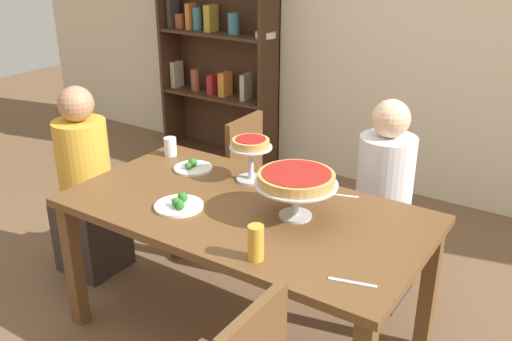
# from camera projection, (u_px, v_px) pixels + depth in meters

# --- Properties ---
(ground_plane) EXTENTS (12.00, 12.00, 0.00)m
(ground_plane) POSITION_uv_depth(u_px,v_px,m) (245.00, 334.00, 2.95)
(ground_plane) COLOR brown
(rear_partition) EXTENTS (8.00, 0.12, 2.80)m
(rear_partition) POSITION_uv_depth(u_px,v_px,m) (417.00, 10.00, 4.09)
(rear_partition) COLOR beige
(rear_partition) RESTS_ON ground_plane
(dining_table) EXTENTS (1.71, 0.91, 0.74)m
(dining_table) POSITION_uv_depth(u_px,v_px,m) (244.00, 223.00, 2.69)
(dining_table) COLOR brown
(dining_table) RESTS_ON ground_plane
(bookshelf) EXTENTS (1.13, 0.30, 2.21)m
(bookshelf) POSITION_uv_depth(u_px,v_px,m) (218.00, 33.00, 4.91)
(bookshelf) COLOR #422819
(bookshelf) RESTS_ON ground_plane
(diner_head_west) EXTENTS (0.34, 0.34, 1.15)m
(diner_head_west) POSITION_uv_depth(u_px,v_px,m) (88.00, 195.00, 3.35)
(diner_head_west) COLOR #382D28
(diner_head_west) RESTS_ON ground_plane
(diner_far_right) EXTENTS (0.34, 0.34, 1.15)m
(diner_far_right) POSITION_uv_depth(u_px,v_px,m) (381.00, 216.00, 3.11)
(diner_far_right) COLOR #382D28
(diner_far_right) RESTS_ON ground_plane
(chair_far_left) EXTENTS (0.40, 0.40, 0.87)m
(chair_far_left) POSITION_uv_depth(u_px,v_px,m) (259.00, 179.00, 3.59)
(chair_far_left) COLOR brown
(chair_far_left) RESTS_ON ground_plane
(deep_dish_pizza_stand) EXTENTS (0.37, 0.37, 0.22)m
(deep_dish_pizza_stand) POSITION_uv_depth(u_px,v_px,m) (296.00, 181.00, 2.50)
(deep_dish_pizza_stand) COLOR silver
(deep_dish_pizza_stand) RESTS_ON dining_table
(personal_pizza_stand) EXTENTS (0.22, 0.22, 0.23)m
(personal_pizza_stand) POSITION_uv_depth(u_px,v_px,m) (251.00, 149.00, 2.87)
(personal_pizza_stand) COLOR silver
(personal_pizza_stand) RESTS_ON dining_table
(salad_plate_near_diner) EXTENTS (0.23, 0.23, 0.06)m
(salad_plate_near_diner) POSITION_uv_depth(u_px,v_px,m) (179.00, 204.00, 2.65)
(salad_plate_near_diner) COLOR white
(salad_plate_near_diner) RESTS_ON dining_table
(salad_plate_far_diner) EXTENTS (0.21, 0.21, 0.06)m
(salad_plate_far_diner) POSITION_uv_depth(u_px,v_px,m) (193.00, 167.00, 3.07)
(salad_plate_far_diner) COLOR white
(salad_plate_far_diner) RESTS_ON dining_table
(beer_glass_amber_tall) EXTENTS (0.06, 0.06, 0.15)m
(beer_glass_amber_tall) POSITION_uv_depth(u_px,v_px,m) (256.00, 243.00, 2.21)
(beer_glass_amber_tall) COLOR gold
(beer_glass_amber_tall) RESTS_ON dining_table
(water_glass_clear_near) EXTENTS (0.07, 0.07, 0.11)m
(water_glass_clear_near) POSITION_uv_depth(u_px,v_px,m) (170.00, 147.00, 3.25)
(water_glass_clear_near) COLOR white
(water_glass_clear_near) RESTS_ON dining_table
(cutlery_fork_near) EXTENTS (0.18, 0.06, 0.00)m
(cutlery_fork_near) POSITION_uv_depth(u_px,v_px,m) (352.00, 283.00, 2.09)
(cutlery_fork_near) COLOR silver
(cutlery_fork_near) RESTS_ON dining_table
(cutlery_knife_near) EXTENTS (0.18, 0.07, 0.00)m
(cutlery_knife_near) POSITION_uv_depth(u_px,v_px,m) (340.00, 195.00, 2.77)
(cutlery_knife_near) COLOR silver
(cutlery_knife_near) RESTS_ON dining_table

